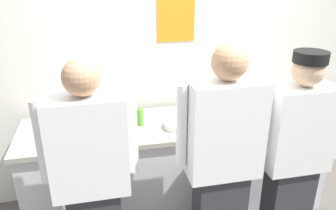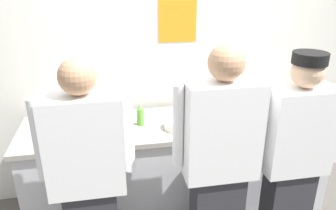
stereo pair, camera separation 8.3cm
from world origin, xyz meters
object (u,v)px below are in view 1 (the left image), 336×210
at_px(chef_center, 222,163).
at_px(squeeze_bottle_primary, 140,116).
at_px(sheet_tray, 79,130).
at_px(deli_cup, 291,103).
at_px(ramekin_green_sauce, 123,116).
at_px(chef_near_left, 92,179).
at_px(ramekin_red_sauce, 136,131).
at_px(plate_stack_front, 195,112).
at_px(mixing_bowl_steel, 240,107).
at_px(chef_far_right, 294,156).
at_px(plate_stack_rear, 178,125).

relative_size(chef_center, squeeze_bottle_primary, 9.42).
distance_m(sheet_tray, deli_cup, 1.92).
bearing_deg(ramekin_green_sauce, chef_near_left, -107.98).
bearing_deg(ramekin_red_sauce, chef_center, -47.66).
height_order(chef_center, deli_cup, chef_center).
relative_size(chef_center, sheet_tray, 3.15).
relative_size(plate_stack_front, ramekin_red_sauce, 2.25).
relative_size(mixing_bowl_steel, ramekin_red_sauce, 4.21).
height_order(chef_center, squeeze_bottle_primary, chef_center).
height_order(mixing_bowl_steel, squeeze_bottle_primary, squeeze_bottle_primary).
xyz_separation_m(chef_far_right, ramekin_green_sauce, (-1.13, 0.84, 0.05)).
relative_size(plate_stack_rear, deli_cup, 2.41).
xyz_separation_m(ramekin_red_sauce, deli_cup, (1.49, 0.22, 0.02)).
bearing_deg(plate_stack_rear, ramekin_green_sauce, 144.28).
height_order(chef_near_left, plate_stack_rear, chef_near_left).
xyz_separation_m(chef_center, deli_cup, (0.98, 0.77, 0.04)).
height_order(plate_stack_front, ramekin_red_sauce, plate_stack_front).
relative_size(chef_far_right, sheet_tray, 3.00).
relative_size(sheet_tray, ramekin_green_sauce, 5.10).
height_order(ramekin_red_sauce, deli_cup, deli_cup).
height_order(chef_far_right, mixing_bowl_steel, chef_far_right).
relative_size(chef_far_right, squeeze_bottle_primary, 8.97).
bearing_deg(mixing_bowl_steel, chef_center, -121.43).
distance_m(chef_far_right, squeeze_bottle_primary, 1.21).
height_order(mixing_bowl_steel, ramekin_red_sauce, mixing_bowl_steel).
height_order(chef_far_right, sheet_tray, chef_far_right).
height_order(sheet_tray, deli_cup, deli_cup).
bearing_deg(deli_cup, chef_center, -141.71).
relative_size(chef_near_left, ramekin_green_sauce, 15.58).
height_order(sheet_tray, ramekin_green_sauce, ramekin_green_sauce).
distance_m(chef_near_left, plate_stack_rear, 0.88).
bearing_deg(chef_far_right, chef_center, -176.73).
distance_m(chef_near_left, deli_cup, 1.97).
bearing_deg(plate_stack_front, ramekin_red_sauce, -157.62).
bearing_deg(sheet_tray, ramekin_red_sauce, -16.74).
bearing_deg(ramekin_red_sauce, squeeze_bottle_primary, 66.46).
xyz_separation_m(plate_stack_front, squeeze_bottle_primary, (-0.49, -0.09, 0.05)).
relative_size(chef_near_left, deli_cup, 18.24).
bearing_deg(chef_near_left, mixing_bowl_steel, 28.06).
relative_size(sheet_tray, squeeze_bottle_primary, 2.99).
distance_m(mixing_bowl_steel, squeeze_bottle_primary, 0.89).
relative_size(chef_center, ramekin_red_sauce, 19.80).
xyz_separation_m(squeeze_bottle_primary, ramekin_green_sauce, (-0.13, 0.19, -0.07)).
height_order(squeeze_bottle_primary, ramekin_green_sauce, squeeze_bottle_primary).
height_order(chef_center, plate_stack_front, chef_center).
relative_size(plate_stack_rear, ramekin_green_sauce, 2.06).
bearing_deg(mixing_bowl_steel, sheet_tray, -178.49).
relative_size(chef_center, mixing_bowl_steel, 4.71).
distance_m(chef_near_left, chef_far_right, 1.40).
bearing_deg(sheet_tray, chef_near_left, -81.82).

